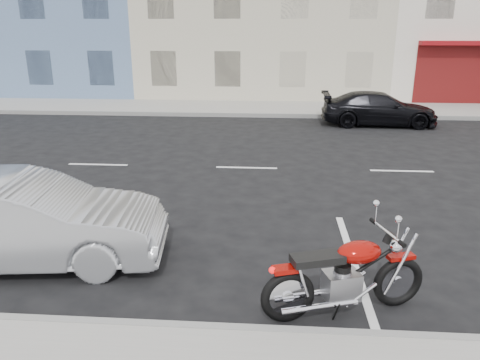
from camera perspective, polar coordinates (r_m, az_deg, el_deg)
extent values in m
plane|color=black|center=(12.34, 10.12, 1.28)|extent=(120.00, 120.00, 0.00)
cube|color=gray|center=(21.05, -6.04, 8.80)|extent=(80.00, 3.40, 0.15)
cube|color=gray|center=(19.41, -6.91, 7.95)|extent=(80.00, 0.12, 0.16)
torus|color=black|center=(7.10, 24.24, -10.60)|extent=(0.71, 0.32, 0.71)
torus|color=black|center=(6.34, 12.81, -12.93)|extent=(0.71, 0.32, 0.71)
cube|color=#900905|center=(6.94, 24.64, -7.91)|extent=(0.38, 0.24, 0.05)
cube|color=#900905|center=(6.13, 12.71, -9.86)|extent=(0.35, 0.26, 0.06)
cube|color=gray|center=(6.63, 18.57, -11.35)|extent=(0.52, 0.44, 0.36)
ellipsoid|color=#900905|center=(6.54, 20.57, -7.63)|extent=(0.67, 0.52, 0.29)
cube|color=black|center=(6.27, 16.21, -8.53)|extent=(0.71, 0.46, 0.10)
cylinder|color=silver|center=(6.64, 23.40, -5.28)|extent=(0.26, 0.72, 0.04)
sphere|color=silver|center=(6.82, 24.18, -6.84)|extent=(0.18, 0.18, 0.18)
cylinder|color=silver|center=(6.45, 16.38, -13.80)|extent=(0.98, 0.38, 0.08)
cylinder|color=silver|center=(6.66, 15.12, -12.53)|extent=(0.98, 0.38, 0.08)
cylinder|color=silver|center=(6.93, 24.23, -8.38)|extent=(0.40, 0.17, 0.84)
cylinder|color=black|center=(6.67, 20.46, -9.65)|extent=(0.83, 0.31, 0.52)
imported|color=#A5A7AC|center=(7.97, -24.81, -4.60)|extent=(4.41, 1.97, 1.41)
imported|color=black|center=(18.24, 16.55, 8.34)|extent=(4.23, 1.81, 1.22)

